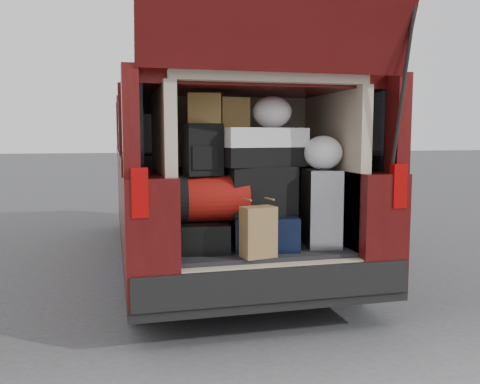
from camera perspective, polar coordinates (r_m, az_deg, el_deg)
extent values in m
plane|color=#3C3C3F|center=(3.78, 2.47, -14.72)|extent=(80.00, 80.00, 0.00)
cylinder|color=black|center=(3.92, -10.93, -9.11)|extent=(0.24, 0.64, 0.64)
cylinder|color=black|center=(4.32, 11.53, -7.68)|extent=(0.24, 0.64, 0.64)
cylinder|color=black|center=(7.16, -12.37, -2.18)|extent=(0.24, 0.64, 0.64)
cylinder|color=black|center=(7.39, 0.45, -1.77)|extent=(0.24, 0.64, 0.64)
cube|color=black|center=(5.66, -3.50, -4.89)|extent=(1.90, 4.85, 0.08)
cube|color=#430B0A|center=(5.50, -11.60, -0.68)|extent=(0.33, 4.85, 0.80)
cube|color=#430B0A|center=(5.78, 4.14, -0.24)|extent=(0.33, 4.85, 0.80)
cube|color=#430B0A|center=(5.56, -3.60, 10.14)|extent=(1.82, 4.46, 0.10)
cube|color=black|center=(5.36, -12.75, 7.04)|extent=(0.12, 4.25, 0.68)
cube|color=black|center=(5.68, 5.44, 7.12)|extent=(0.12, 4.25, 0.68)
cube|color=black|center=(3.39, 3.92, -10.08)|extent=(1.86, 0.16, 0.22)
cube|color=#990505|center=(3.07, -11.20, -0.07)|extent=(0.10, 0.06, 0.30)
cube|color=#990505|center=(3.59, 17.36, 0.67)|extent=(0.10, 0.06, 0.30)
cube|color=black|center=(3.88, 1.35, -6.12)|extent=(1.24, 1.05, 0.06)
cube|color=#BFAF93|center=(3.68, -8.59, 2.65)|extent=(0.08, 1.05, 1.15)
cube|color=#BFAF93|center=(4.02, 10.49, 2.92)|extent=(0.08, 1.05, 1.15)
cube|color=#BFAF93|center=(4.34, -0.57, 3.25)|extent=(1.34, 0.06, 1.15)
cube|color=#BFAF93|center=(3.81, 1.40, 11.94)|extent=(1.34, 1.05, 0.06)
cylinder|color=black|center=(3.52, 18.02, 10.81)|extent=(0.02, 0.90, 0.76)
cube|color=black|center=(3.94, 1.34, -9.60)|extent=(1.24, 1.05, 0.55)
cube|color=black|center=(3.66, -4.31, -4.80)|extent=(0.42, 0.54, 0.20)
cube|color=black|center=(3.75, 2.73, -4.23)|extent=(0.54, 0.62, 0.24)
cube|color=silver|center=(3.79, 9.09, -1.73)|extent=(0.30, 0.41, 0.56)
cube|color=olive|center=(3.39, 2.06, -4.50)|extent=(0.24, 0.18, 0.34)
cube|color=#9F110E|center=(3.60, -3.24, -0.72)|extent=(0.52, 0.35, 0.33)
cube|color=black|center=(3.69, 2.30, 0.21)|extent=(0.50, 0.32, 0.35)
cube|color=black|center=(3.56, -4.17, 4.76)|extent=(0.27, 0.19, 0.36)
cube|color=white|center=(3.70, 2.44, 5.06)|extent=(0.66, 0.42, 0.28)
cube|color=olive|center=(3.60, -4.02, 9.31)|extent=(0.26, 0.22, 0.21)
cube|color=olive|center=(3.72, -0.95, 8.86)|extent=(0.24, 0.21, 0.22)
ellipsoid|color=white|center=(3.76, 3.61, 8.94)|extent=(0.33, 0.31, 0.23)
ellipsoid|color=white|center=(3.73, 9.30, 4.38)|extent=(0.32, 0.30, 0.25)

